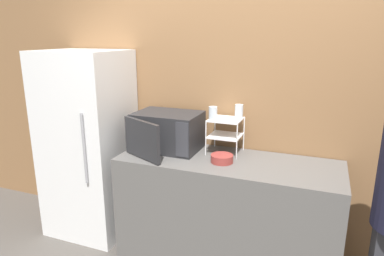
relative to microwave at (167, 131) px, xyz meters
The scene contains 8 objects.
wall_back 0.69m from the microwave, 27.38° to the left, with size 8.00×0.06×2.60m.
counter 0.85m from the microwave, ahead, with size 1.78×0.66×0.91m.
microwave is the anchor object (origin of this frame).
dish_rack 0.51m from the microwave, 11.54° to the left, with size 0.27×0.26×0.30m.
glass_front_left 0.46m from the microwave, ahead, with size 0.07×0.07×0.11m.
glass_back_right 0.65m from the microwave, 17.41° to the left, with size 0.07×0.07×0.11m.
bowl 0.57m from the microwave, 13.75° to the right, with size 0.18×0.18×0.06m.
refrigerator 0.83m from the microwave, behind, with size 0.75×0.66×1.75m.
Camera 1 is at (0.67, -2.18, 1.88)m, focal length 32.00 mm.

